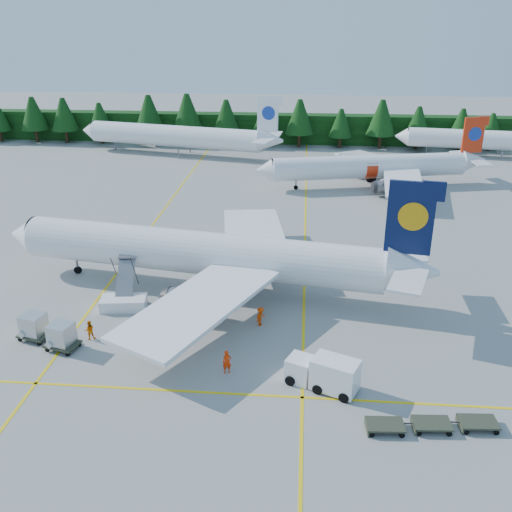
# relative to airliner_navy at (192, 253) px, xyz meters

# --- Properties ---
(ground) EXTENTS (320.00, 320.00, 0.00)m
(ground) POSITION_rel_airliner_navy_xyz_m (5.22, -11.25, -3.76)
(ground) COLOR gray
(ground) RESTS_ON ground
(taxi_stripe_a) EXTENTS (0.25, 120.00, 0.01)m
(taxi_stripe_a) POSITION_rel_airliner_navy_xyz_m (-8.78, 8.75, -3.75)
(taxi_stripe_a) COLOR yellow
(taxi_stripe_a) RESTS_ON ground
(taxi_stripe_b) EXTENTS (0.25, 120.00, 0.01)m
(taxi_stripe_b) POSITION_rel_airliner_navy_xyz_m (11.22, 8.75, -3.75)
(taxi_stripe_b) COLOR yellow
(taxi_stripe_b) RESTS_ON ground
(taxi_stripe_cross) EXTENTS (80.00, 0.25, 0.01)m
(taxi_stripe_cross) POSITION_rel_airliner_navy_xyz_m (5.22, -17.25, -3.75)
(taxi_stripe_cross) COLOR yellow
(taxi_stripe_cross) RESTS_ON ground
(treeline_hedge) EXTENTS (220.00, 4.00, 6.00)m
(treeline_hedge) POSITION_rel_airliner_navy_xyz_m (5.22, 70.75, -0.76)
(treeline_hedge) COLOR black
(treeline_hedge) RESTS_ON ground
(airliner_navy) EXTENTS (42.70, 34.86, 12.49)m
(airliner_navy) POSITION_rel_airliner_navy_xyz_m (0.00, 0.00, 0.00)
(airliner_navy) COLOR white
(airliner_navy) RESTS_ON ground
(airliner_red) EXTENTS (35.99, 29.29, 10.61)m
(airliner_red) POSITION_rel_airliner_navy_xyz_m (20.46, 38.11, -0.57)
(airliner_red) COLOR white
(airliner_red) RESTS_ON ground
(airliner_far_left) EXTENTS (40.54, 12.30, 11.95)m
(airliner_far_left) POSITION_rel_airliner_navy_xyz_m (-15.64, 57.73, -0.01)
(airliner_far_left) COLOR white
(airliner_far_left) RESTS_ON ground
(airliner_far_right) EXTENTS (36.56, 8.16, 10.66)m
(airliner_far_right) POSITION_rel_airliner_navy_xyz_m (45.37, 60.89, -0.41)
(airliner_far_right) COLOR white
(airliner_far_right) RESTS_ON ground
(airstairs) EXTENTS (4.45, 6.05, 3.79)m
(airstairs) POSITION_rel_airliner_navy_xyz_m (-5.72, -4.75, -2.93)
(airstairs) COLOR white
(airstairs) RESTS_ON ground
(service_truck) EXTENTS (5.67, 3.90, 2.58)m
(service_truck) POSITION_rel_airliner_navy_xyz_m (12.65, -15.80, -2.48)
(service_truck) COLOR silver
(service_truck) RESTS_ON ground
(dolly_train) EXTENTS (8.85, 2.52, 0.15)m
(dolly_train) POSITION_rel_airliner_navy_xyz_m (19.87, -19.88, -3.28)
(dolly_train) COLOR #35392A
(dolly_train) RESTS_ON ground
(uld_pair) EXTENTS (5.89, 3.85, 1.94)m
(uld_pair) POSITION_rel_airliner_navy_xyz_m (-10.06, -11.75, -2.45)
(uld_pair) COLOR #35392A
(uld_pair) RESTS_ON ground
(crew_a) EXTENTS (0.81, 0.67, 1.92)m
(crew_a) POSITION_rel_airliner_navy_xyz_m (5.40, -14.61, -2.80)
(crew_a) COLOR #FF3305
(crew_a) RESTS_ON ground
(crew_b) EXTENTS (1.04, 0.95, 1.74)m
(crew_b) POSITION_rel_airliner_navy_xyz_m (-6.90, -10.70, -2.89)
(crew_b) COLOR orange
(crew_b) RESTS_ON ground
(crew_c) EXTENTS (0.79, 0.88, 1.77)m
(crew_c) POSITION_rel_airliner_navy_xyz_m (7.40, -7.16, -2.87)
(crew_c) COLOR #E93F04
(crew_c) RESTS_ON ground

